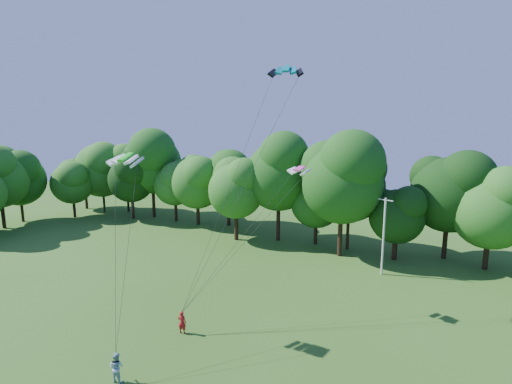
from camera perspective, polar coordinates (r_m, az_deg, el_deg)
The scene contains 8 objects.
utility_pole at distance 42.06m, azimuth 17.76°, elevation -5.96°, with size 1.54×0.52×7.91m.
kite_flyer_left at distance 31.29m, azimuth -10.53°, elevation -17.82°, with size 0.63×0.41×1.73m, color #AA161B.
kite_flyer_right at distance 27.42m, azimuth -19.30°, elevation -22.54°, with size 0.90×0.70×1.85m, color #95B7CE.
kite_teal at distance 33.25m, azimuth 4.36°, elevation 17.16°, with size 2.86×1.88×0.69m.
kite_green at distance 29.26m, azimuth -18.14°, elevation 4.75°, with size 2.63×1.25×0.58m.
kite_pink at distance 32.13m, azimuth 6.22°, elevation 3.35°, with size 2.01×1.33×0.37m.
tree_back_west at distance 64.90m, azimuth -14.68°, elevation 4.50°, with size 10.18×10.18×14.81m.
tree_back_center at distance 48.23m, azimuth 13.26°, elevation 1.36°, with size 9.04×9.04×13.14m.
Camera 1 is at (14.70, -9.23, 15.60)m, focal length 28.00 mm.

